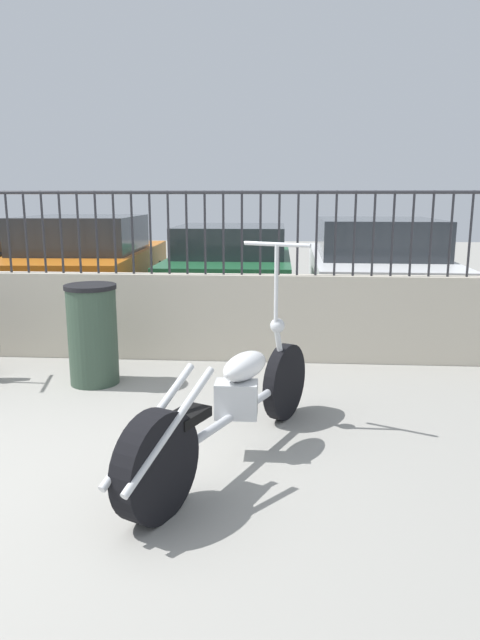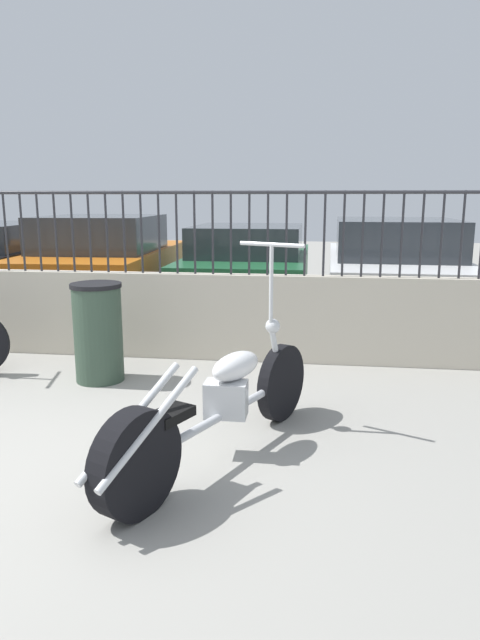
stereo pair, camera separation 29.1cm
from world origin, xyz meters
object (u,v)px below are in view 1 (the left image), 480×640
Objects in this scene: motorcycle_silver at (223,412)px; car_orange at (87,264)px; trash_bin at (93,334)px; car_green at (232,266)px; car_white at (375,265)px.

motorcycle_silver is 5.62m from car_orange.
car_green is at bearing 75.90° from trash_bin.
motorcycle_silver reaches higher than trash_bin.
car_orange is 1.03× the size of car_green.
car_orange reaches higher than car_white.
car_white is (3.17, 3.85, 0.23)m from trash_bin.
car_white is at bearing -86.60° from car_orange.
motorcycle_silver is at bearing -49.31° from trash_bin.
trash_bin is at bearing 65.74° from motorcycle_silver.
car_green is at bearing 91.19° from car_white.
car_orange is (-1.19, 3.38, 0.25)m from trash_bin.
trash_bin is 3.60m from car_orange.
car_green is at bearing 29.35° from motorcycle_silver.
car_green is 0.88× the size of car_white.
car_white is at bearing 50.52° from trash_bin.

